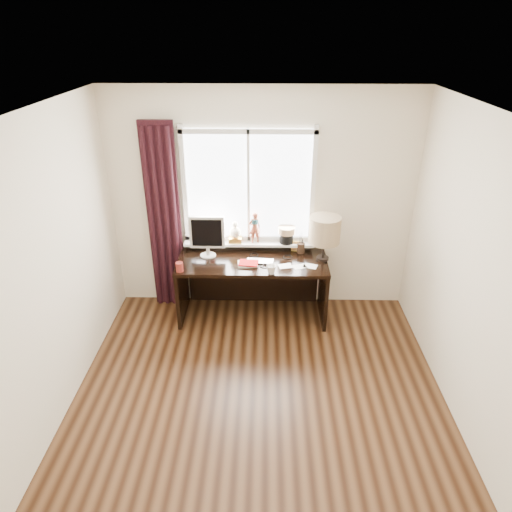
{
  "coord_description": "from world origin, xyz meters",
  "views": [
    {
      "loc": [
        0.04,
        -2.95,
        3.16
      ],
      "look_at": [
        -0.05,
        1.25,
        1.0
      ],
      "focal_mm": 32.0,
      "sensor_mm": 36.0,
      "label": 1
    }
  ],
  "objects_px": {
    "mug": "(271,269)",
    "desk": "(253,275)",
    "red_cup": "(180,267)",
    "laptop": "(260,261)",
    "monitor": "(207,234)",
    "table_lamp": "(325,230)"
  },
  "relations": [
    {
      "from": "mug",
      "to": "red_cup",
      "type": "bearing_deg",
      "value": 178.43
    },
    {
      "from": "desk",
      "to": "monitor",
      "type": "bearing_deg",
      "value": 179.98
    },
    {
      "from": "mug",
      "to": "monitor",
      "type": "xyz_separation_m",
      "value": [
        -0.73,
        0.4,
        0.22
      ]
    },
    {
      "from": "laptop",
      "to": "monitor",
      "type": "distance_m",
      "value": 0.68
    },
    {
      "from": "laptop",
      "to": "red_cup",
      "type": "distance_m",
      "value": 0.9
    },
    {
      "from": "laptop",
      "to": "monitor",
      "type": "relative_size",
      "value": 0.61
    },
    {
      "from": "monitor",
      "to": "table_lamp",
      "type": "height_order",
      "value": "table_lamp"
    },
    {
      "from": "desk",
      "to": "table_lamp",
      "type": "height_order",
      "value": "table_lamp"
    },
    {
      "from": "mug",
      "to": "red_cup",
      "type": "relative_size",
      "value": 1.02
    },
    {
      "from": "mug",
      "to": "table_lamp",
      "type": "height_order",
      "value": "table_lamp"
    },
    {
      "from": "laptop",
      "to": "red_cup",
      "type": "relative_size",
      "value": 2.87
    },
    {
      "from": "mug",
      "to": "monitor",
      "type": "bearing_deg",
      "value": 151.39
    },
    {
      "from": "red_cup",
      "to": "desk",
      "type": "relative_size",
      "value": 0.06
    },
    {
      "from": "laptop",
      "to": "monitor",
      "type": "xyz_separation_m",
      "value": [
        -0.61,
        0.14,
        0.27
      ]
    },
    {
      "from": "desk",
      "to": "monitor",
      "type": "relative_size",
      "value": 3.47
    },
    {
      "from": "laptop",
      "to": "table_lamp",
      "type": "bearing_deg",
      "value": 12.5
    },
    {
      "from": "desk",
      "to": "table_lamp",
      "type": "xyz_separation_m",
      "value": [
        0.8,
        -0.06,
        0.61
      ]
    },
    {
      "from": "laptop",
      "to": "table_lamp",
      "type": "xyz_separation_m",
      "value": [
        0.71,
        0.08,
        0.35
      ]
    },
    {
      "from": "mug",
      "to": "desk",
      "type": "bearing_deg",
      "value": 118.21
    },
    {
      "from": "laptop",
      "to": "mug",
      "type": "height_order",
      "value": "mug"
    },
    {
      "from": "mug",
      "to": "table_lamp",
      "type": "distance_m",
      "value": 0.74
    },
    {
      "from": "laptop",
      "to": "desk",
      "type": "height_order",
      "value": "laptop"
    }
  ]
}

